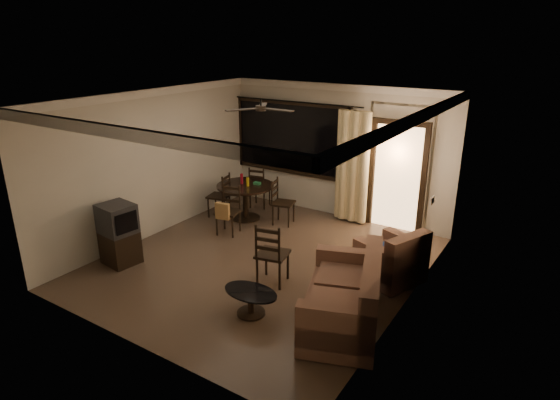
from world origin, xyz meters
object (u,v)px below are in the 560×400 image
Objects in this scene: sofa at (347,300)px; side_chair at (272,265)px; dining_table at (245,192)px; coffee_table at (251,299)px; dining_chair_north at (260,195)px; tv_cabinet at (119,234)px; dining_chair_west at (220,204)px; dining_chair_east at (283,211)px; armchair at (393,261)px; dining_chair_south at (228,219)px.

side_chair reaches higher than sofa.
dining_table reaches higher than coffee_table.
dining_chair_north reaches higher than coffee_table.
dining_chair_west is at bearing 96.74° from tv_cabinet.
dining_chair_east is at bearing 12.77° from dining_table.
dining_chair_east is (0.81, 0.18, -0.31)m from dining_table.
dining_table is at bearing 127.70° from coffee_table.
dining_chair_west is 0.85× the size of armchair.
dining_chair_north is 3.51m from side_chair.
dining_chair_north is at bearing 119.60° from sofa.
coffee_table is (2.81, -0.07, -0.29)m from tv_cabinet.
dining_chair_north is (-0.37, 1.60, -0.02)m from dining_chair_south.
tv_cabinet reaches higher than dining_chair_west.
tv_cabinet is (-0.77, -1.98, 0.23)m from dining_chair_south.
coffee_table is at bearing -52.30° from dining_table.
tv_cabinet is at bearing -133.16° from armchair.
dining_chair_north is at bearing 90.59° from tv_cabinet.
coffee_table is at bearing 33.17° from dining_chair_west.
dining_chair_west is 0.48× the size of sofa.
dining_chair_west is 3.14m from side_chair.
tv_cabinet reaches higher than dining_chair_south.
side_chair is (2.57, -1.80, 0.03)m from dining_chair_west.
tv_cabinet reaches higher than dining_table.
side_chair is at bearing 115.43° from dining_chair_north.
dining_table is 1.08× the size of armchair.
dining_table is 0.84m from dining_chair_north.
side_chair reaches higher than dining_chair_west.
coffee_table is at bearing 92.49° from side_chair.
sofa is (2.66, -2.58, 0.10)m from dining_chair_east.
dining_chair_north is 0.91× the size of side_chair.
dining_table is at bearing 89.92° from dining_chair_east.
dining_table is 3.69m from armchair.
dining_chair_east is 0.91× the size of side_chair.
dining_chair_north is 4.11m from armchair.
dining_chair_east is at bearing 114.77° from coffee_table.
armchair is at bearing -124.63° from dining_chair_east.
side_chair is (2.58, 0.82, -0.22)m from tv_cabinet.
coffee_table is 0.93m from side_chair.
dining_chair_west is 1.03m from dining_chair_north.
dining_table is 0.67m from dining_chair_west.
coffee_table is (2.80, -2.70, -0.04)m from dining_chair_west.
dining_chair_south is 1.00× the size of dining_chair_north.
dining_chair_west is 1.00m from dining_chair_south.
dining_chair_north is 0.89× the size of tv_cabinet.
dining_chair_west and dining_chair_south have the same top height.
dining_chair_west is at bearing -167.75° from armchair.
dining_table is 2.84m from side_chair.
tv_cabinet is 2.71m from side_chair.
armchair is 1.07× the size of side_chair.
sofa is at bearing 12.85° from tv_cabinet.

